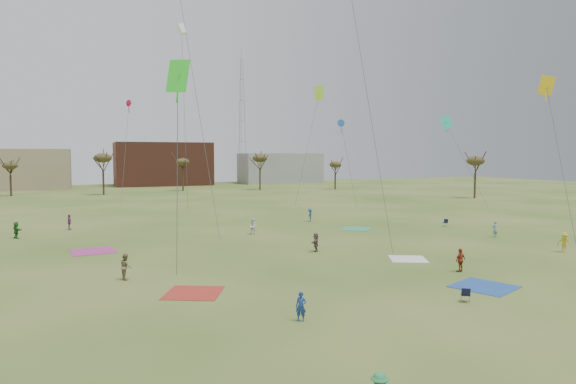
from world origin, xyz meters
name	(u,v)px	position (x,y,z in m)	size (l,w,h in m)	color
ground	(360,294)	(0.00, 0.00, 0.00)	(260.00, 260.00, 0.00)	#33531A
flyer_near_right	(301,306)	(-5.44, -3.32, 0.77)	(0.56, 0.37, 1.54)	navy
spectator_fore_a	(460,260)	(9.79, 2.43, 0.87)	(1.02, 0.42, 1.74)	#9E341B
spectator_fore_b	(126,266)	(-13.17, 9.26, 0.90)	(0.87, 0.68, 1.80)	#7E7150
spectator_fore_c	(316,242)	(3.24, 13.42, 0.83)	(1.54, 0.49, 1.66)	brown
flyer_mid_b	(564,242)	(23.45, 5.00, 0.88)	(1.14, 0.65, 1.76)	gold
flyer_mid_c	(495,229)	(23.90, 13.60, 0.87)	(0.63, 0.42, 1.73)	#6A91B0
spectator_mid_d	(69,222)	(-17.42, 35.90, 0.88)	(1.03, 0.43, 1.76)	#883879
spectator_mid_e	(253,226)	(1.08, 24.83, 0.87)	(0.85, 0.66, 1.75)	white
flyer_far_a	(16,230)	(-22.32, 31.41, 0.85)	(1.58, 0.50, 1.70)	#266722
flyer_far_c	(310,215)	(11.14, 32.12, 0.84)	(1.08, 0.62, 1.68)	navy
blanket_red	(194,293)	(-9.54, 4.04, 0.00)	(3.34, 3.34, 0.03)	#AC2E22
blanket_blue	(484,287)	(8.33, -1.54, 0.00)	(3.54, 3.54, 0.03)	#254FA1
blanket_cream	(408,259)	(8.91, 7.64, 0.00)	(2.90, 2.90, 0.03)	white
blanket_plum	(93,251)	(-15.13, 20.95, 0.00)	(3.63, 3.63, 0.03)	#AB3481
blanket_olive	(356,229)	(13.44, 24.19, 0.00)	(3.16, 3.16, 0.03)	#389C71
camp_chair_center	(465,298)	(4.84, -3.77, 0.26)	(0.73, 0.74, 0.87)	#141637
camp_chair_right	(445,224)	(24.41, 22.03, 0.26)	(0.71, 0.70, 0.87)	#121333
kites_aloft	(205,35)	(-3.43, 27.01, 21.23)	(76.59, 63.46, 25.53)	#E929DD
tree_line	(152,162)	(-2.85, 79.12, 7.09)	(117.44, 49.32, 8.91)	#3A2B1E
building_tan	(0,169)	(-35.00, 115.00, 5.00)	(32.00, 14.00, 10.00)	#937F60
building_brick	(163,164)	(5.00, 120.00, 6.00)	(26.00, 16.00, 12.00)	brown
building_grey	(280,168)	(40.00, 118.00, 4.50)	(24.00, 12.00, 9.00)	gray
radio_tower	(242,120)	(30.00, 125.00, 19.21)	(1.51, 1.72, 41.00)	#9EA3A8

